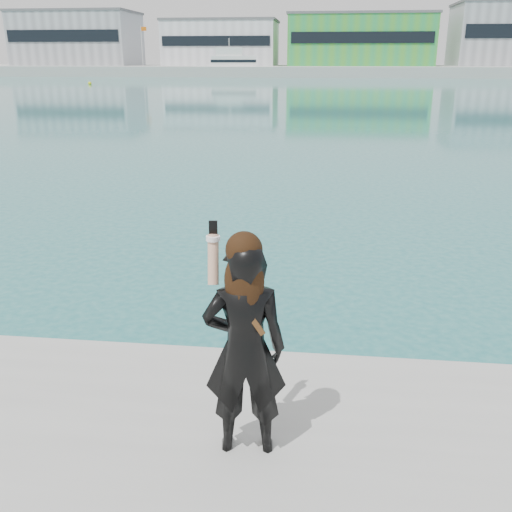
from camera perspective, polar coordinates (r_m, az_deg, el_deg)
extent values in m
plane|color=#166468|center=(5.70, -7.26, -20.90)|extent=(500.00, 500.00, 0.00)
cube|color=#9E9E99|center=(134.24, 6.53, 17.97)|extent=(320.00, 40.00, 2.00)
cube|color=gray|center=(143.70, -17.37, 19.95)|extent=(26.00, 16.00, 11.00)
cube|color=black|center=(136.30, -18.82, 20.12)|extent=(24.70, 0.20, 2.42)
cube|color=#59595B|center=(143.97, -17.61, 22.22)|extent=(26.52, 16.32, 0.50)
cube|color=silver|center=(134.25, -3.44, 20.40)|extent=(24.00, 15.00, 9.00)
cube|color=black|center=(126.79, -4.08, 20.67)|extent=(22.80, 0.20, 1.98)
cube|color=#59595B|center=(134.44, -3.49, 22.43)|extent=(24.48, 15.30, 0.50)
cube|color=green|center=(132.43, 10.32, 20.38)|extent=(30.00, 16.00, 10.00)
cube|color=black|center=(124.36, 10.55, 20.69)|extent=(28.50, 0.20, 2.20)
cube|color=#59595B|center=(132.66, 10.47, 22.65)|extent=(30.60, 16.32, 0.50)
cylinder|color=silver|center=(131.22, -11.34, 19.90)|extent=(0.16, 0.16, 8.00)
cube|color=#C4580B|center=(131.14, -11.18, 21.40)|extent=(1.20, 0.04, 0.80)
cylinder|color=silver|center=(126.95, 17.17, 19.49)|extent=(0.16, 0.16, 8.00)
cube|color=#C4580B|center=(127.16, 17.61, 20.98)|extent=(1.20, 0.04, 0.80)
cube|color=white|center=(118.78, -1.79, 17.95)|extent=(16.03, 6.26, 2.08)
cube|color=white|center=(118.77, -2.24, 18.91)|extent=(9.06, 4.70, 1.91)
cube|color=white|center=(118.81, -2.70, 19.74)|extent=(5.53, 3.58, 1.56)
cube|color=black|center=(118.77, -2.24, 18.91)|extent=(9.25, 4.81, 0.52)
cylinder|color=silver|center=(118.83, -2.71, 20.53)|extent=(0.14, 0.14, 1.73)
sphere|color=yellow|center=(89.15, -16.28, 16.14)|extent=(0.50, 0.50, 0.50)
imported|color=black|center=(4.22, -1.13, -9.42)|extent=(0.66, 0.48, 1.68)
sphere|color=black|center=(3.88, -1.20, 0.62)|extent=(0.26, 0.26, 0.26)
ellipsoid|color=black|center=(3.91, -1.19, -2.56)|extent=(0.28, 0.15, 0.45)
cylinder|color=tan|center=(4.04, -4.30, -0.35)|extent=(0.10, 0.20, 0.36)
cylinder|color=white|center=(4.03, -4.32, 1.79)|extent=(0.10, 0.10, 0.03)
cube|color=black|center=(4.06, -4.30, 2.71)|extent=(0.06, 0.02, 0.12)
cube|color=#4C2D14|center=(3.99, -0.73, -5.77)|extent=(0.23, 0.05, 0.34)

